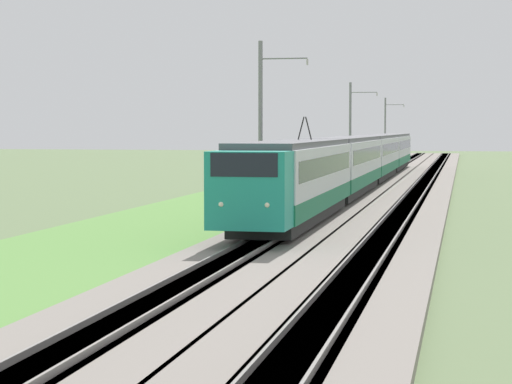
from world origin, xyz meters
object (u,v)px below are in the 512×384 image
catenary_mast_far (351,129)px  catenary_mast_distant (386,129)px  passenger_train (362,158)px  catenary_mast_mid (262,126)px

catenary_mast_far → catenary_mast_distant: 40.62m
passenger_train → catenary_mast_distant: (58.59, 2.81, 2.04)m
catenary_mast_far → catenary_mast_distant: size_ratio=1.02×
catenary_mast_mid → passenger_train: bearing=-7.1°
catenary_mast_distant → passenger_train: bearing=-177.3°
passenger_train → catenary_mast_far: 18.31m
catenary_mast_far → catenary_mast_mid: bearing=180.0°
passenger_train → catenary_mast_mid: 22.93m
catenary_mast_mid → catenary_mast_far: catenary_mast_mid is taller
catenary_mast_distant → catenary_mast_mid: bearing=180.0°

